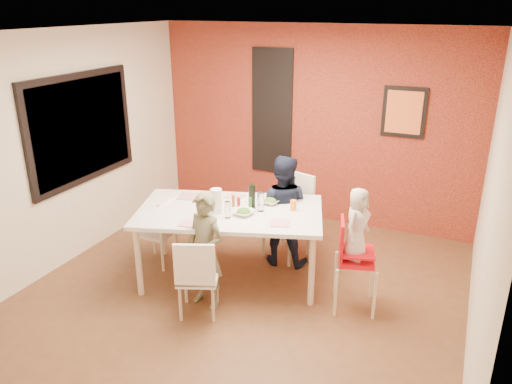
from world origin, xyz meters
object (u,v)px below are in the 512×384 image
at_px(high_chair, 352,256).
at_px(child_far, 282,210).
at_px(toddler, 357,224).
at_px(wine_bottle, 252,197).
at_px(dining_table, 230,216).
at_px(chair_near, 197,274).
at_px(child_near, 205,251).
at_px(paper_towel_roll, 216,201).
at_px(chair_far, 291,210).
at_px(chair_left, 162,227).

height_order(high_chair, child_far, child_far).
distance_m(toddler, wine_bottle, 1.21).
bearing_deg(dining_table, wine_bottle, 33.52).
distance_m(chair_near, child_near, 0.27).
relative_size(child_far, paper_towel_roll, 4.92).
bearing_deg(paper_towel_roll, chair_near, -78.80).
height_order(high_chair, toddler, toddler).
relative_size(chair_far, toddler, 1.41).
relative_size(child_near, toddler, 1.68).
bearing_deg(chair_far, toddler, -24.74).
distance_m(toddler, paper_towel_roll, 1.50).
bearing_deg(high_chair, chair_near, 104.53).
bearing_deg(child_near, paper_towel_roll, 113.87).
height_order(chair_left, wine_bottle, wine_bottle).
bearing_deg(wine_bottle, paper_towel_roll, -137.81).
bearing_deg(dining_table, child_near, -88.21).
distance_m(chair_left, high_chair, 2.25).
xyz_separation_m(dining_table, child_near, (0.02, -0.59, -0.14)).
distance_m(chair_left, wine_bottle, 1.20).
distance_m(chair_left, child_far, 1.42).
bearing_deg(chair_near, child_far, -125.82).
distance_m(dining_table, chair_left, 0.92).
bearing_deg(chair_far, dining_table, -100.81).
height_order(child_far, toddler, child_far).
height_order(chair_near, toddler, toddler).
bearing_deg(dining_table, chair_near, -86.73).
height_order(chair_near, child_far, child_far).
relative_size(toddler, wine_bottle, 2.66).
height_order(chair_near, chair_left, chair_left).
height_order(chair_near, high_chair, high_chair).
bearing_deg(child_near, dining_table, 102.39).
relative_size(chair_left, wine_bottle, 3.14).
xyz_separation_m(toddler, paper_towel_roll, (-1.49, -0.10, 0.03)).
bearing_deg(paper_towel_roll, toddler, 4.01).
height_order(chair_near, paper_towel_roll, paper_towel_roll).
xyz_separation_m(chair_far, high_chair, (0.96, -0.86, 0.01)).
distance_m(dining_table, toddler, 1.41).
xyz_separation_m(chair_near, high_chair, (1.33, 0.78, 0.11)).
bearing_deg(wine_bottle, child_far, 66.95).
distance_m(chair_left, toddler, 2.32).
bearing_deg(high_chair, chair_far, 32.24).
bearing_deg(chair_near, high_chair, -171.53).
relative_size(toddler, paper_towel_roll, 2.68).
relative_size(chair_far, chair_left, 1.19).
height_order(chair_near, child_near, child_near).
height_order(chair_left, high_chair, high_chair).
xyz_separation_m(high_chair, toddler, (0.02, 0.01, 0.35)).
distance_m(chair_near, wine_bottle, 1.09).
height_order(dining_table, wine_bottle, wine_bottle).
bearing_deg(child_near, chair_far, 84.81).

